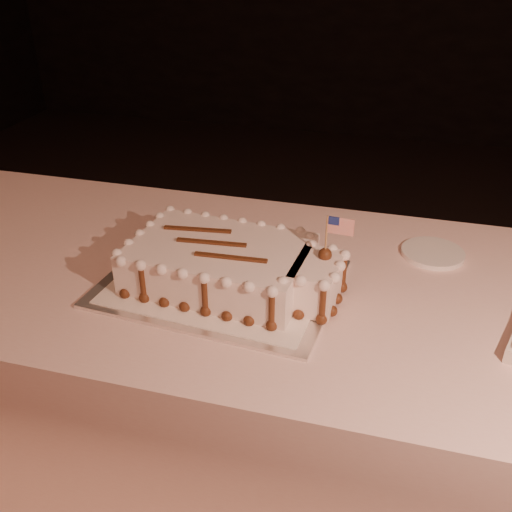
% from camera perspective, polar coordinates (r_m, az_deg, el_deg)
% --- Properties ---
extents(banquet_table, '(2.40, 0.80, 0.75)m').
position_cam_1_polar(banquet_table, '(1.49, 4.26, -14.91)').
color(banquet_table, '#FFD0C5').
rests_on(banquet_table, ground).
extents(cake_board, '(0.52, 0.41, 0.01)m').
position_cam_1_polar(cake_board, '(1.24, -3.56, -2.71)').
color(cake_board, silver).
rests_on(cake_board, banquet_table).
extents(doily, '(0.47, 0.37, 0.00)m').
position_cam_1_polar(doily, '(1.24, -3.57, -2.52)').
color(doily, white).
rests_on(doily, cake_board).
extents(sheet_cake, '(0.48, 0.30, 0.19)m').
position_cam_1_polar(sheet_cake, '(1.21, -2.49, -0.94)').
color(sheet_cake, white).
rests_on(sheet_cake, doily).
extents(side_plate, '(0.15, 0.15, 0.01)m').
position_cam_1_polar(side_plate, '(1.41, 17.26, 0.29)').
color(side_plate, white).
rests_on(side_plate, banquet_table).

